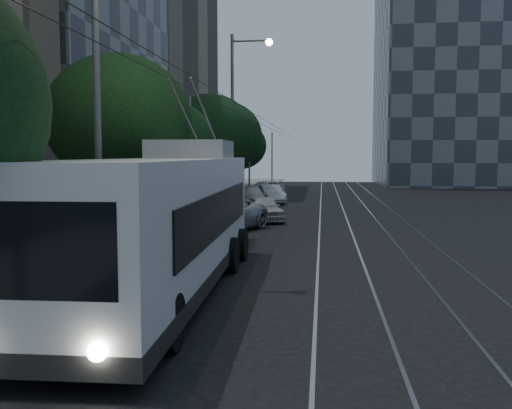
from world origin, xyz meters
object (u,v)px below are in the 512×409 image
Objects in this scene: car_white_d at (265,189)px; streetlamp_far at (239,106)px; pickup_silver at (217,215)px; car_white_c at (270,194)px; car_white_a at (263,208)px; car_white_b at (249,198)px; trolleybus at (164,222)px; streetlamp_near at (111,38)px.

car_white_d is 11.33m from streetlamp_far.
car_white_c is at bearing 108.50° from pickup_silver.
car_white_b is (-1.60, 6.73, 0.05)m from car_white_a.
trolleybus is 26.90m from car_white_c.
car_white_b is at bearing -122.60° from car_white_c.
pickup_silver is at bearing 83.83° from streetlamp_near.
car_white_c is at bearing 85.39° from streetlamp_near.
trolleybus is at bearing -64.78° from car_white_d.
streetlamp_far is at bearing -124.56° from car_white_c.
pickup_silver is at bearing 92.38° from trolleybus.
pickup_silver is 1.41× the size of car_white_c.
streetlamp_near reaches higher than streetlamp_far.
pickup_silver is 0.50× the size of streetlamp_near.
car_white_b is 1.14× the size of car_white_d.
car_white_c is (0.98, 15.54, -0.12)m from pickup_silver.
pickup_silver is 1.28× the size of car_white_d.
trolleybus reaches higher than car_white_a.
car_white_d is (-1.48, 15.26, 0.07)m from car_white_a.
car_white_d reaches higher than car_white_b.
pickup_silver is 15.57m from car_white_c.
streetlamp_near is at bearing -105.18° from car_white_b.
streetlamp_far is (0.60, 19.97, -0.16)m from streetlamp_near.
car_white_d is (0.12, 19.80, -0.03)m from pickup_silver.
streetlamp_far reaches higher than car_white_d.
streetlamp_far is (-0.48, 10.06, 5.72)m from pickup_silver.
car_white_d reaches higher than car_white_a.
car_white_d is at bearing 89.74° from trolleybus.
streetlamp_near reaches higher than car_white_c.
car_white_d is at bearing 76.92° from car_white_b.
streetlamp_far reaches higher than car_white_b.
trolleybus reaches higher than car_white_d.
car_white_d is 30.31m from streetlamp_near.
car_white_c is 0.36× the size of streetlamp_near.
car_white_b is at bearing 112.11° from pickup_silver.
car_white_b reaches higher than car_white_c.
streetlamp_near reaches higher than car_white_b.
trolleybus is 3.34× the size of car_white_a.
pickup_silver is at bearing -102.29° from car_white_b.
streetlamp_far reaches higher than trolleybus.
streetlamp_near is at bearing -120.79° from car_white_a.
streetlamp_far is (-1.45, -5.48, 5.84)m from car_white_c.
car_white_b is 5.91m from streetlamp_far.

